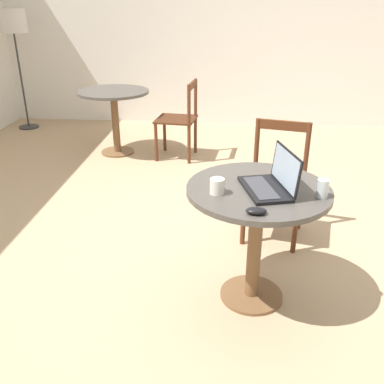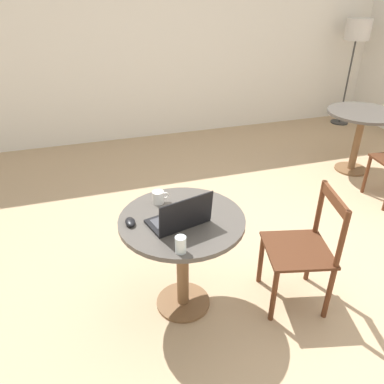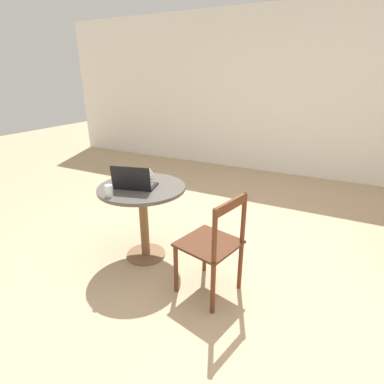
{
  "view_description": "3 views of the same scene",
  "coord_description": "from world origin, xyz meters",
  "px_view_note": "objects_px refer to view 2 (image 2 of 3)",
  "views": [
    {
      "loc": [
        -2.86,
        0.1,
        1.65
      ],
      "look_at": [
        -0.56,
        0.29,
        0.6
      ],
      "focal_mm": 40.0,
      "sensor_mm": 36.0,
      "label": 1
    },
    {
      "loc": [
        -1.25,
        -1.93,
        2.0
      ],
      "look_at": [
        -0.57,
        0.25,
        0.7
      ],
      "focal_mm": 35.0,
      "sensor_mm": 36.0,
      "label": 2
    },
    {
      "loc": [
        0.8,
        -2.11,
        1.65
      ],
      "look_at": [
        -0.35,
        0.15,
        0.65
      ],
      "focal_mm": 28.0,
      "sensor_mm": 36.0,
      "label": 3
    }
  ],
  "objects_px": {
    "cafe_table_near": "(182,238)",
    "drinking_glass": "(181,245)",
    "cafe_table_mid": "(361,125)",
    "mug": "(159,197)",
    "chair_near_right": "(304,250)",
    "floor_lamp": "(357,34)",
    "mouse": "(130,222)",
    "laptop": "(180,218)"
  },
  "relations": [
    {
      "from": "cafe_table_mid",
      "to": "drinking_glass",
      "type": "relative_size",
      "value": 8.07
    },
    {
      "from": "cafe_table_mid",
      "to": "floor_lamp",
      "type": "xyz_separation_m",
      "value": [
        0.94,
        1.49,
        0.75
      ]
    },
    {
      "from": "cafe_table_near",
      "to": "drinking_glass",
      "type": "relative_size",
      "value": 8.07
    },
    {
      "from": "cafe_table_mid",
      "to": "chair_near_right",
      "type": "height_order",
      "value": "chair_near_right"
    },
    {
      "from": "drinking_glass",
      "to": "laptop",
      "type": "bearing_deg",
      "value": 74.92
    },
    {
      "from": "cafe_table_near",
      "to": "chair_near_right",
      "type": "bearing_deg",
      "value": -13.65
    },
    {
      "from": "mug",
      "to": "laptop",
      "type": "bearing_deg",
      "value": -77.05
    },
    {
      "from": "laptop",
      "to": "mug",
      "type": "xyz_separation_m",
      "value": [
        -0.07,
        0.28,
        -0.0
      ]
    },
    {
      "from": "cafe_table_mid",
      "to": "mug",
      "type": "relative_size",
      "value": 7.0
    },
    {
      "from": "cafe_table_near",
      "to": "mug",
      "type": "distance_m",
      "value": 0.31
    },
    {
      "from": "laptop",
      "to": "mug",
      "type": "height_order",
      "value": "laptop"
    },
    {
      "from": "cafe_table_mid",
      "to": "mouse",
      "type": "bearing_deg",
      "value": -153.49
    },
    {
      "from": "chair_near_right",
      "to": "mug",
      "type": "relative_size",
      "value": 7.58
    },
    {
      "from": "mouse",
      "to": "mug",
      "type": "bearing_deg",
      "value": 41.29
    },
    {
      "from": "chair_near_right",
      "to": "drinking_glass",
      "type": "height_order",
      "value": "chair_near_right"
    },
    {
      "from": "floor_lamp",
      "to": "mouse",
      "type": "relative_size",
      "value": 15.29
    },
    {
      "from": "cafe_table_near",
      "to": "cafe_table_mid",
      "type": "xyz_separation_m",
      "value": [
        2.53,
        1.45,
        0.0
      ]
    },
    {
      "from": "chair_near_right",
      "to": "mug",
      "type": "bearing_deg",
      "value": 154.85
    },
    {
      "from": "mug",
      "to": "mouse",
      "type": "bearing_deg",
      "value": -138.71
    },
    {
      "from": "chair_near_right",
      "to": "laptop",
      "type": "relative_size",
      "value": 2.14
    },
    {
      "from": "floor_lamp",
      "to": "cafe_table_mid",
      "type": "bearing_deg",
      "value": -122.14
    },
    {
      "from": "cafe_table_near",
      "to": "cafe_table_mid",
      "type": "bearing_deg",
      "value": 29.78
    },
    {
      "from": "floor_lamp",
      "to": "mouse",
      "type": "distance_m",
      "value": 4.81
    },
    {
      "from": "cafe_table_mid",
      "to": "drinking_glass",
      "type": "bearing_deg",
      "value": -146.16
    },
    {
      "from": "cafe_table_near",
      "to": "laptop",
      "type": "distance_m",
      "value": 0.21
    },
    {
      "from": "laptop",
      "to": "mouse",
      "type": "height_order",
      "value": "laptop"
    },
    {
      "from": "chair_near_right",
      "to": "floor_lamp",
      "type": "xyz_separation_m",
      "value": [
        2.68,
        3.13,
        0.89
      ]
    },
    {
      "from": "cafe_table_near",
      "to": "drinking_glass",
      "type": "distance_m",
      "value": 0.38
    },
    {
      "from": "cafe_table_near",
      "to": "mug",
      "type": "height_order",
      "value": "mug"
    },
    {
      "from": "cafe_table_mid",
      "to": "mug",
      "type": "xyz_separation_m",
      "value": [
        -2.62,
        -1.23,
        0.19
      ]
    },
    {
      "from": "mouse",
      "to": "laptop",
      "type": "bearing_deg",
      "value": -17.86
    },
    {
      "from": "mouse",
      "to": "cafe_table_near",
      "type": "bearing_deg",
      "value": -5.49
    },
    {
      "from": "mug",
      "to": "drinking_glass",
      "type": "xyz_separation_m",
      "value": [
        -0.0,
        -0.54,
        0.01
      ]
    },
    {
      "from": "laptop",
      "to": "chair_near_right",
      "type": "bearing_deg",
      "value": -9.02
    },
    {
      "from": "cafe_table_mid",
      "to": "chair_near_right",
      "type": "relative_size",
      "value": 0.92
    },
    {
      "from": "floor_lamp",
      "to": "mug",
      "type": "relative_size",
      "value": 13.66
    },
    {
      "from": "cafe_table_mid",
      "to": "floor_lamp",
      "type": "distance_m",
      "value": 1.92
    },
    {
      "from": "mouse",
      "to": "cafe_table_mid",
      "type": "bearing_deg",
      "value": 26.51
    },
    {
      "from": "cafe_table_near",
      "to": "laptop",
      "type": "relative_size",
      "value": 1.98
    },
    {
      "from": "laptop",
      "to": "drinking_glass",
      "type": "height_order",
      "value": "laptop"
    },
    {
      "from": "mug",
      "to": "cafe_table_mid",
      "type": "bearing_deg",
      "value": 25.04
    },
    {
      "from": "floor_lamp",
      "to": "drinking_glass",
      "type": "bearing_deg",
      "value": -137.61
    }
  ]
}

